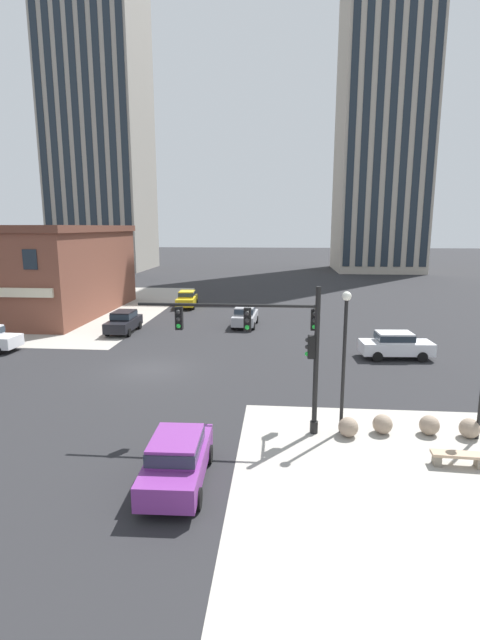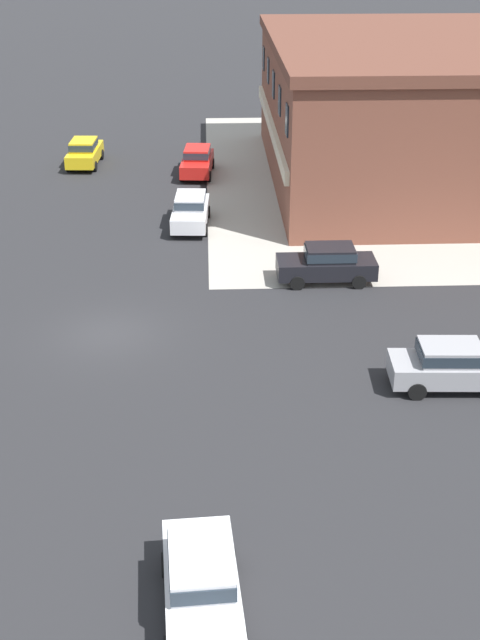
% 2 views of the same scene
% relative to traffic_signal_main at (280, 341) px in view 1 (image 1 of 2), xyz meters
% --- Properties ---
extents(ground_plane, '(320.00, 320.00, 0.00)m').
position_rel_traffic_signal_main_xyz_m(ground_plane, '(-7.49, 7.49, -3.74)').
color(ground_plane, '#262628').
extents(sidewalk_far_corner, '(32.00, 32.00, 0.02)m').
position_rel_traffic_signal_main_xyz_m(sidewalk_far_corner, '(-27.49, 27.49, -3.74)').
color(sidewalk_far_corner, '#A8A399').
rests_on(sidewalk_far_corner, ground).
extents(traffic_signal_main, '(7.17, 2.09, 5.93)m').
position_rel_traffic_signal_main_xyz_m(traffic_signal_main, '(0.00, 0.00, 0.00)').
color(traffic_signal_main, black).
rests_on(traffic_signal_main, ground).
extents(bollard_sphere_curb_a, '(0.78, 0.78, 0.78)m').
position_rel_traffic_signal_main_xyz_m(bollard_sphere_curb_a, '(2.75, -0.41, -3.34)').
color(bollard_sphere_curb_a, gray).
rests_on(bollard_sphere_curb_a, ground).
extents(bollard_sphere_curb_b, '(0.78, 0.78, 0.78)m').
position_rel_traffic_signal_main_xyz_m(bollard_sphere_curb_b, '(4.16, -0.01, -3.34)').
color(bollard_sphere_curb_b, gray).
rests_on(bollard_sphere_curb_b, ground).
extents(bollard_sphere_curb_c, '(0.78, 0.78, 0.78)m').
position_rel_traffic_signal_main_xyz_m(bollard_sphere_curb_c, '(6.00, 0.05, -3.34)').
color(bollard_sphere_curb_c, gray).
rests_on(bollard_sphere_curb_c, ground).
extents(bollard_sphere_curb_d, '(0.78, 0.78, 0.78)m').
position_rel_traffic_signal_main_xyz_m(bollard_sphere_curb_d, '(7.48, -0.11, -3.34)').
color(bollard_sphere_curb_d, gray).
rests_on(bollard_sphere_curb_d, ground).
extents(bench_near_signal, '(1.82, 0.58, 0.49)m').
position_rel_traffic_signal_main_xyz_m(bench_near_signal, '(6.22, -2.46, -3.41)').
color(bench_near_signal, tan).
rests_on(bench_near_signal, ground).
extents(street_lamp_corner_near, '(0.36, 0.36, 5.74)m').
position_rel_traffic_signal_main_xyz_m(street_lamp_corner_near, '(2.51, -0.05, -0.17)').
color(street_lamp_corner_near, black).
rests_on(street_lamp_corner_near, ground).
extents(car_main_northbound_near, '(4.50, 2.11, 1.68)m').
position_rel_traffic_signal_main_xyz_m(car_main_northbound_near, '(7.25, 11.18, -2.82)').
color(car_main_northbound_near, silver).
rests_on(car_main_northbound_near, ground).
extents(car_main_northbound_far, '(1.89, 4.40, 1.68)m').
position_rel_traffic_signal_main_xyz_m(car_main_northbound_far, '(-12.19, 16.80, -2.82)').
color(car_main_northbound_far, black).
rests_on(car_main_northbound_far, ground).
extents(car_parked_curb, '(2.12, 4.51, 1.68)m').
position_rel_traffic_signal_main_xyz_m(car_parked_curb, '(-9.58, 28.72, -2.82)').
color(car_parked_curb, gold).
rests_on(car_parked_curb, ground).
extents(car_main_mid, '(2.04, 4.47, 1.68)m').
position_rel_traffic_signal_main_xyz_m(car_main_mid, '(-2.90, 19.94, -2.82)').
color(car_main_mid, '#99999E').
rests_on(car_main_mid, ground).
extents(car_cross_far, '(1.99, 4.45, 1.68)m').
position_rel_traffic_signal_main_xyz_m(car_cross_far, '(-3.21, -4.40, -2.82)').
color(car_cross_far, '#7A3389').
rests_on(car_cross_far, ground).
extents(residential_tower_skyline_right, '(15.37, 16.85, 69.74)m').
position_rel_traffic_signal_main_xyz_m(residential_tower_skyline_right, '(17.72, 72.67, 31.16)').
color(residential_tower_skyline_right, '#B2A899').
rests_on(residential_tower_skyline_right, ground).
extents(residential_tower_skyline_left, '(16.76, 16.37, 74.00)m').
position_rel_traffic_signal_main_xyz_m(residential_tower_skyline_left, '(-33.76, 70.67, 33.29)').
color(residential_tower_skyline_left, '#9E998E').
rests_on(residential_tower_skyline_left, ground).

